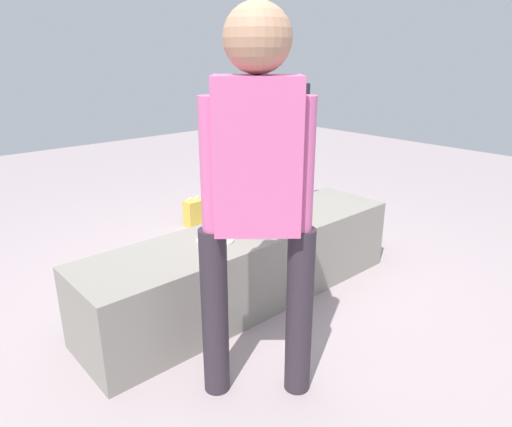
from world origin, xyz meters
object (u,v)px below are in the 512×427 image
object	(u,v)px
child_seated	(257,196)
gift_bag	(195,213)
cake_plate	(215,238)
adult_standing	(257,182)
cake_box_white	(239,247)
party_cup_red	(178,261)
handbag_brown_canvas	(254,213)
water_bottle_near_gift	(126,275)
handbag_black_leather	(291,229)

from	to	relation	value
child_seated	gift_bag	xyz separation A→B (m)	(0.44, 1.38, -0.58)
cake_plate	gift_bag	world-z (taller)	cake_plate
cake_plate	gift_bag	size ratio (longest dim) A/B	0.78
adult_standing	gift_bag	distance (m)	2.47
cake_plate	cake_box_white	bearing A→B (deg)	41.44
adult_standing	child_seated	bearing A→B (deg)	48.33
child_seated	party_cup_red	xyz separation A→B (m)	(-0.16, 0.73, -0.66)
adult_standing	handbag_brown_canvas	xyz separation A→B (m)	(1.48, 1.70, -0.93)
gift_bag	handbag_brown_canvas	bearing A→B (deg)	-38.50
party_cup_red	gift_bag	bearing A→B (deg)	46.85
adult_standing	party_cup_red	world-z (taller)	adult_standing
water_bottle_near_gift	cake_plate	bearing A→B (deg)	-67.74
handbag_brown_canvas	adult_standing	bearing A→B (deg)	-130.98
party_cup_red	adult_standing	bearing A→B (deg)	-107.34
party_cup_red	cake_plate	bearing A→B (deg)	-103.50
cake_plate	party_cup_red	world-z (taller)	cake_plate
child_seated	cake_plate	bearing A→B (deg)	-179.08
adult_standing	gift_bag	world-z (taller)	adult_standing
cake_plate	water_bottle_near_gift	size ratio (longest dim) A/B	0.99
party_cup_red	handbag_black_leather	bearing A→B (deg)	-13.13
child_seated	adult_standing	size ratio (longest dim) A/B	0.28
water_bottle_near_gift	handbag_brown_canvas	world-z (taller)	handbag_brown_canvas
handbag_black_leather	handbag_brown_canvas	bearing A→B (deg)	86.45
handbag_brown_canvas	child_seated	bearing A→B (deg)	-130.52
child_seated	handbag_brown_canvas	distance (m)	1.48
gift_bag	water_bottle_near_gift	xyz separation A→B (m)	(-1.06, -0.70, -0.02)
adult_standing	handbag_black_leather	size ratio (longest dim) A/B	5.34
water_bottle_near_gift	handbag_black_leather	size ratio (longest dim) A/B	0.69
cake_plate	handbag_black_leather	bearing A→B (deg)	23.09
handbag_black_leather	handbag_brown_canvas	world-z (taller)	handbag_black_leather
cake_plate	cake_box_white	xyz separation A→B (m)	(0.67, 0.59, -0.45)
party_cup_red	handbag_black_leather	world-z (taller)	handbag_black_leather
party_cup_red	handbag_black_leather	size ratio (longest dim) A/B	0.28
water_bottle_near_gift	handbag_brown_canvas	xyz separation A→B (m)	(1.49, 0.36, 0.02)
cake_plate	party_cup_red	bearing A→B (deg)	76.50
handbag_brown_canvas	cake_plate	bearing A→B (deg)	-139.60
child_seated	cake_plate	size ratio (longest dim) A/B	2.16
cake_box_white	handbag_brown_canvas	world-z (taller)	handbag_brown_canvas
handbag_black_leather	cake_plate	bearing A→B (deg)	-156.91
adult_standing	gift_bag	size ratio (longest dim) A/B	6.03
child_seated	cake_plate	xyz separation A→B (m)	(-0.34, -0.01, -0.19)
gift_bag	handbag_black_leather	distance (m)	0.97
child_seated	handbag_brown_canvas	world-z (taller)	child_seated
handbag_black_leather	cake_box_white	bearing A→B (deg)	170.81
gift_bag	handbag_brown_canvas	size ratio (longest dim) A/B	0.89
party_cup_red	handbag_brown_canvas	distance (m)	1.08
gift_bag	party_cup_red	bearing A→B (deg)	-133.15
child_seated	handbag_black_leather	size ratio (longest dim) A/B	1.49
water_bottle_near_gift	handbag_black_leather	world-z (taller)	handbag_black_leather
gift_bag	cake_box_white	world-z (taller)	gift_bag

